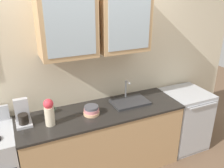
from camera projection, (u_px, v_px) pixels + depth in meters
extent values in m
plane|color=brown|center=(103.00, 168.00, 3.31)|extent=(10.00, 10.00, 0.00)
cube|color=beige|center=(90.00, 66.00, 3.10)|extent=(4.53, 0.10, 2.75)
cube|color=tan|center=(66.00, 25.00, 2.55)|extent=(0.61, 0.38, 0.70)
cube|color=#9EADB7|center=(71.00, 27.00, 2.38)|extent=(0.52, 0.01, 0.60)
cube|color=tan|center=(122.00, 21.00, 2.80)|extent=(0.61, 0.38, 0.70)
cube|color=#9EADB7|center=(130.00, 23.00, 2.64)|extent=(0.52, 0.01, 0.60)
cube|color=tan|center=(102.00, 142.00, 3.14)|extent=(2.03, 0.64, 0.87)
cube|color=black|center=(102.00, 112.00, 2.97)|extent=(2.06, 0.67, 0.03)
cube|color=#2D2D30|center=(130.00, 102.00, 3.15)|extent=(0.48, 0.32, 0.03)
cylinder|color=#ADAFB5|center=(126.00, 89.00, 3.21)|extent=(0.02, 0.02, 0.24)
cylinder|color=#ADAFB5|center=(128.00, 82.00, 3.11)|extent=(0.02, 0.12, 0.02)
cylinder|color=#E0AD7F|center=(92.00, 113.00, 2.88)|extent=(0.19, 0.19, 0.04)
cylinder|color=#D87F84|center=(91.00, 110.00, 2.87)|extent=(0.18, 0.18, 0.05)
cylinder|color=#4C4C54|center=(91.00, 108.00, 2.85)|extent=(0.17, 0.17, 0.04)
cylinder|color=beige|center=(50.00, 116.00, 2.63)|extent=(0.11, 0.11, 0.22)
sphere|color=#D8333F|center=(48.00, 104.00, 2.57)|extent=(0.11, 0.11, 0.11)
cylinder|color=#4C7F59|center=(50.00, 110.00, 2.89)|extent=(0.07, 0.07, 0.09)
torus|color=#4C7F59|center=(53.00, 109.00, 2.90)|extent=(0.06, 0.01, 0.06)
cube|color=#ADAFB5|center=(184.00, 119.00, 3.65)|extent=(0.61, 0.61, 0.90)
cube|color=#ADAFB5|center=(198.00, 129.00, 3.39)|extent=(0.58, 0.01, 0.81)
cylinder|color=#ADAFB5|center=(204.00, 106.00, 3.21)|extent=(0.46, 0.02, 0.02)
cube|color=#B7B7BC|center=(24.00, 124.00, 2.67)|extent=(0.17, 0.20, 0.03)
cylinder|color=black|center=(23.00, 119.00, 2.62)|extent=(0.11, 0.11, 0.11)
cube|color=#B7B7BC|center=(22.00, 109.00, 2.67)|extent=(0.15, 0.06, 0.26)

